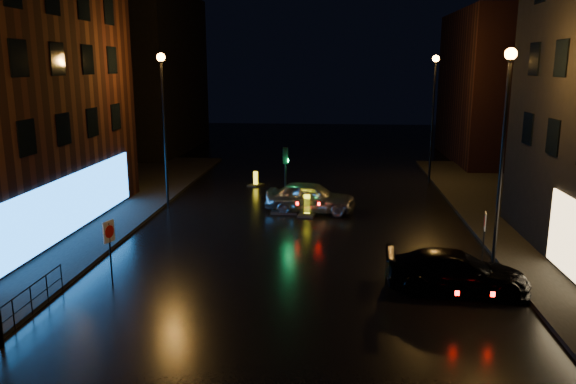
# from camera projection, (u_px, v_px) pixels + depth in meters

# --- Properties ---
(ground) EXTENTS (120.00, 120.00, 0.00)m
(ground) POSITION_uv_depth(u_px,v_px,m) (284.00, 325.00, 17.11)
(ground) COLOR black
(ground) RESTS_ON ground
(pavement_left) EXTENTS (12.00, 44.00, 0.15)m
(pavement_left) POSITION_uv_depth(u_px,v_px,m) (0.00, 234.00, 26.03)
(pavement_left) COLOR black
(pavement_left) RESTS_ON ground
(building_far_left) EXTENTS (8.00, 16.00, 14.00)m
(building_far_left) POSITION_uv_depth(u_px,v_px,m) (144.00, 73.00, 50.90)
(building_far_left) COLOR black
(building_far_left) RESTS_ON ground
(building_far_right) EXTENTS (8.00, 14.00, 12.00)m
(building_far_right) POSITION_uv_depth(u_px,v_px,m) (503.00, 87.00, 45.63)
(building_far_right) COLOR black
(building_far_right) RESTS_ON ground
(street_lamp_lfar) EXTENTS (0.44, 0.44, 8.37)m
(street_lamp_lfar) POSITION_uv_depth(u_px,v_px,m) (163.00, 107.00, 30.13)
(street_lamp_lfar) COLOR black
(street_lamp_lfar) RESTS_ON ground
(street_lamp_rnear) EXTENTS (0.44, 0.44, 8.37)m
(street_lamp_rnear) POSITION_uv_depth(u_px,v_px,m) (505.00, 125.00, 21.06)
(street_lamp_rnear) COLOR black
(street_lamp_rnear) RESTS_ON ground
(street_lamp_rfar) EXTENTS (0.44, 0.44, 8.37)m
(street_lamp_rfar) POSITION_uv_depth(u_px,v_px,m) (434.00, 99.00, 36.61)
(street_lamp_rfar) COLOR black
(street_lamp_rfar) RESTS_ON ground
(traffic_signal) EXTENTS (1.40, 2.40, 3.45)m
(traffic_signal) POSITION_uv_depth(u_px,v_px,m) (286.00, 201.00, 30.70)
(traffic_signal) COLOR black
(traffic_signal) RESTS_ON ground
(guard_railing) EXTENTS (0.05, 6.04, 1.00)m
(guard_railing) POSITION_uv_depth(u_px,v_px,m) (13.00, 307.00, 16.64)
(guard_railing) COLOR black
(guard_railing) RESTS_ON ground
(silver_hatchback) EXTENTS (5.01, 2.48, 1.64)m
(silver_hatchback) POSITION_uv_depth(u_px,v_px,m) (311.00, 197.00, 30.15)
(silver_hatchback) COLOR #9E9FA5
(silver_hatchback) RESTS_ON ground
(dark_sedan) EXTENTS (5.05, 2.35, 1.43)m
(dark_sedan) POSITION_uv_depth(u_px,v_px,m) (456.00, 272.00, 19.53)
(dark_sedan) COLOR black
(dark_sedan) RESTS_ON ground
(bollard_near) EXTENTS (1.00, 1.37, 1.12)m
(bollard_near) POSITION_uv_depth(u_px,v_px,m) (307.00, 211.00, 29.60)
(bollard_near) COLOR black
(bollard_near) RESTS_ON ground
(bollard_far) EXTENTS (1.08, 1.27, 0.94)m
(bollard_far) POSITION_uv_depth(u_px,v_px,m) (256.00, 183.00, 36.85)
(bollard_far) COLOR black
(bollard_far) RESTS_ON ground
(road_sign_left) EXTENTS (0.21, 0.56, 2.37)m
(road_sign_left) POSITION_uv_depth(u_px,v_px,m) (109.00, 237.00, 19.95)
(road_sign_left) COLOR black
(road_sign_left) RESTS_ON ground
(road_sign_right) EXTENTS (0.16, 0.51, 2.12)m
(road_sign_right) POSITION_uv_depth(u_px,v_px,m) (485.00, 226.00, 22.00)
(road_sign_right) COLOR black
(road_sign_right) RESTS_ON ground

